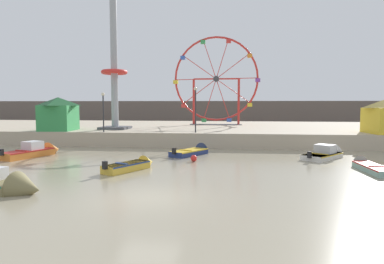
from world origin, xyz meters
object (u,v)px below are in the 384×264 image
object	(u,v)px
promenade_lamp_near	(103,106)
motorboat_white_red_stripe	(328,154)
motorboat_navy_blue	(195,151)
motorboat_seafoam	(367,166)
motorboat_mustard_yellow	(133,165)
promenade_lamp_far	(196,103)
carnival_booth_green_kiosk	(58,113)
ferris_wheel_red_frame	(216,81)
mooring_buoy_orange	(194,158)
drop_tower_steel_tower	(114,67)
motorboat_orange_hull	(37,151)

from	to	relation	value
promenade_lamp_near	motorboat_white_red_stripe	bearing A→B (deg)	-13.14
motorboat_navy_blue	motorboat_seafoam	distance (m)	11.96
motorboat_navy_blue	motorboat_mustard_yellow	bearing A→B (deg)	-173.64
motorboat_seafoam	promenade_lamp_far	bearing A→B (deg)	47.59
carnival_booth_green_kiosk	promenade_lamp_near	world-z (taller)	promenade_lamp_near
ferris_wheel_red_frame	motorboat_seafoam	bearing A→B (deg)	-64.75
motorboat_white_red_stripe	carnival_booth_green_kiosk	size ratio (longest dim) A/B	1.14
promenade_lamp_far	mooring_buoy_orange	bearing A→B (deg)	-84.82
ferris_wheel_red_frame	motorboat_mustard_yellow	bearing A→B (deg)	-99.53
motorboat_seafoam	promenade_lamp_near	world-z (taller)	promenade_lamp_near
motorboat_white_red_stripe	carnival_booth_green_kiosk	xyz separation A→B (m)	(-23.64, 5.72, 2.71)
motorboat_white_red_stripe	motorboat_navy_blue	bearing A→B (deg)	126.47
promenade_lamp_near	mooring_buoy_orange	size ratio (longest dim) A/B	8.22
drop_tower_steel_tower	promenade_lamp_far	world-z (taller)	drop_tower_steel_tower
motorboat_white_red_stripe	mooring_buoy_orange	size ratio (longest dim) A/B	10.07
motorboat_navy_blue	promenade_lamp_near	world-z (taller)	promenade_lamp_near
motorboat_mustard_yellow	promenade_lamp_near	distance (m)	12.51
promenade_lamp_near	promenade_lamp_far	xyz separation A→B (m)	(8.38, 0.46, 0.27)
ferris_wheel_red_frame	promenade_lamp_near	bearing A→B (deg)	-128.09
motorboat_orange_hull	mooring_buoy_orange	size ratio (longest dim) A/B	11.67
motorboat_orange_hull	motorboat_seafoam	bearing A→B (deg)	-79.21
motorboat_seafoam	mooring_buoy_orange	size ratio (longest dim) A/B	10.83
carnival_booth_green_kiosk	ferris_wheel_red_frame	bearing A→B (deg)	31.66
motorboat_white_red_stripe	promenade_lamp_far	xyz separation A→B (m)	(-10.23, 4.80, 3.71)
drop_tower_steel_tower	mooring_buoy_orange	size ratio (longest dim) A/B	34.47
motorboat_navy_blue	motorboat_mustard_yellow	distance (m)	7.30
motorboat_orange_hull	carnival_booth_green_kiosk	xyz separation A→B (m)	(-2.12, 7.51, 2.63)
motorboat_white_red_stripe	motorboat_navy_blue	size ratio (longest dim) A/B	1.05
promenade_lamp_far	mooring_buoy_orange	xyz separation A→B (m)	(0.71, -7.77, -3.75)
ferris_wheel_red_frame	motorboat_white_red_stripe	bearing A→B (deg)	-61.76
motorboat_orange_hull	ferris_wheel_red_frame	distance (m)	23.21
motorboat_orange_hull	promenade_lamp_near	xyz separation A→B (m)	(2.92, 6.13, 3.35)
drop_tower_steel_tower	mooring_buoy_orange	xyz separation A→B (m)	(9.38, -11.30, -7.34)
promenade_lamp_far	mooring_buoy_orange	size ratio (longest dim) A/B	9.29
motorboat_seafoam	ferris_wheel_red_frame	world-z (taller)	ferris_wheel_red_frame
motorboat_white_red_stripe	motorboat_navy_blue	world-z (taller)	motorboat_white_red_stripe
drop_tower_steel_tower	mooring_buoy_orange	world-z (taller)	drop_tower_steel_tower
drop_tower_steel_tower	carnival_booth_green_kiosk	bearing A→B (deg)	-151.25
motorboat_navy_blue	motorboat_mustard_yellow	world-z (taller)	motorboat_navy_blue
promenade_lamp_far	promenade_lamp_near	bearing A→B (deg)	-176.88
motorboat_navy_blue	drop_tower_steel_tower	xyz separation A→B (m)	(-9.10, 7.84, 7.34)
drop_tower_steel_tower	carnival_booth_green_kiosk	world-z (taller)	drop_tower_steel_tower
motorboat_orange_hull	ferris_wheel_red_frame	xyz separation A→B (m)	(12.57, 18.45, 6.35)
motorboat_white_red_stripe	motorboat_orange_hull	xyz separation A→B (m)	(-21.53, -1.79, 0.09)
motorboat_navy_blue	ferris_wheel_red_frame	bearing A→B (deg)	27.59
motorboat_navy_blue	promenade_lamp_near	distance (m)	10.23
ferris_wheel_red_frame	carnival_booth_green_kiosk	distance (m)	18.69
ferris_wheel_red_frame	carnival_booth_green_kiosk	xyz separation A→B (m)	(-14.69, -10.94, -3.73)
motorboat_mustard_yellow	drop_tower_steel_tower	distance (m)	17.35
promenade_lamp_far	motorboat_white_red_stripe	bearing A→B (deg)	-25.14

